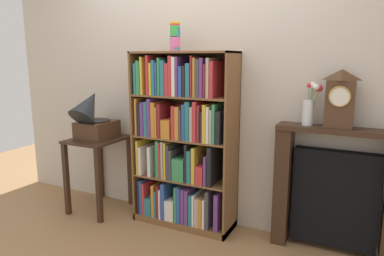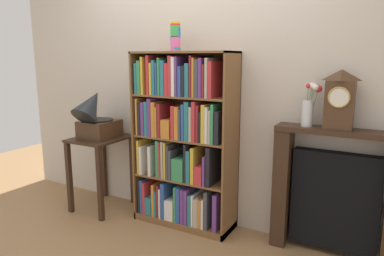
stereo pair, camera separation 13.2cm
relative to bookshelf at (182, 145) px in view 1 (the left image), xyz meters
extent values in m
cube|color=#997047|center=(0.01, -0.12, -0.76)|extent=(7.69, 6.40, 0.02)
cube|color=beige|center=(0.20, 0.23, 0.55)|extent=(4.69, 0.08, 2.60)
cube|color=brown|center=(-0.44, 0.01, 0.04)|extent=(0.02, 0.34, 1.58)
cube|color=brown|center=(0.47, 0.01, 0.04)|extent=(0.02, 0.34, 1.58)
cube|color=brown|center=(0.01, 0.18, 0.04)|extent=(0.93, 0.01, 1.58)
cube|color=brown|center=(0.01, 0.01, 0.82)|extent=(0.93, 0.34, 0.02)
cube|color=brown|center=(0.01, 0.01, -0.72)|extent=(0.93, 0.34, 0.06)
cube|color=black|center=(-0.40, -0.01, -0.53)|extent=(0.02, 0.28, 0.32)
cube|color=#2D519E|center=(-0.37, -0.01, -0.53)|extent=(0.02, 0.28, 0.33)
cube|color=#C63338|center=(-0.35, -0.01, -0.54)|extent=(0.03, 0.28, 0.31)
cube|color=teal|center=(-0.30, -0.04, -0.61)|extent=(0.07, 0.21, 0.17)
cube|color=orange|center=(-0.24, -0.02, -0.54)|extent=(0.03, 0.25, 0.31)
cube|color=teal|center=(-0.21, -0.03, -0.57)|extent=(0.02, 0.23, 0.26)
cube|color=maroon|center=(-0.19, -0.01, -0.54)|extent=(0.02, 0.27, 0.31)
cube|color=white|center=(-0.17, -0.04, -0.55)|extent=(0.02, 0.23, 0.28)
cube|color=#2D519E|center=(-0.13, -0.02, -0.52)|extent=(0.04, 0.25, 0.34)
cube|color=white|center=(-0.07, -0.04, -0.60)|extent=(0.09, 0.23, 0.19)
cube|color=#388E56|center=(0.00, -0.02, -0.53)|extent=(0.02, 0.26, 0.33)
cube|color=#2D519E|center=(0.03, -0.01, -0.53)|extent=(0.04, 0.28, 0.33)
cube|color=#663884|center=(0.07, -0.01, -0.53)|extent=(0.03, 0.28, 0.32)
cube|color=#663884|center=(0.11, -0.03, -0.53)|extent=(0.03, 0.23, 0.32)
cube|color=teal|center=(0.15, 0.00, -0.55)|extent=(0.03, 0.30, 0.28)
cube|color=white|center=(0.17, 0.00, -0.55)|extent=(0.02, 0.29, 0.28)
cube|color=#B2A893|center=(0.21, -0.01, -0.56)|extent=(0.04, 0.27, 0.26)
cube|color=orange|center=(0.24, -0.01, -0.56)|extent=(0.03, 0.28, 0.26)
cube|color=white|center=(0.27, 0.00, -0.56)|extent=(0.02, 0.30, 0.26)
cube|color=#424247|center=(0.31, -0.03, -0.52)|extent=(0.03, 0.23, 0.34)
cube|color=#663884|center=(0.39, -0.03, -0.53)|extent=(0.04, 0.24, 0.33)
cube|color=brown|center=(0.01, 0.01, -0.31)|extent=(0.89, 0.32, 0.02)
cube|color=gold|center=(-0.40, -0.02, -0.14)|extent=(0.02, 0.27, 0.32)
cube|color=white|center=(-0.37, -0.01, -0.17)|extent=(0.03, 0.28, 0.26)
cube|color=white|center=(-0.27, 0.00, -0.16)|extent=(0.03, 0.30, 0.28)
cube|color=#388E56|center=(-0.18, -0.03, -0.13)|extent=(0.03, 0.24, 0.34)
cube|color=#C63338|center=(-0.16, -0.02, -0.14)|extent=(0.02, 0.26, 0.33)
cube|color=#B2A893|center=(-0.13, -0.01, -0.13)|extent=(0.02, 0.27, 0.34)
cube|color=gold|center=(-0.10, -0.03, -0.13)|extent=(0.02, 0.23, 0.33)
cube|color=#424247|center=(-0.08, 0.00, -0.14)|extent=(0.02, 0.29, 0.31)
cube|color=#424247|center=(-0.05, -0.01, -0.17)|extent=(0.03, 0.27, 0.27)
cube|color=#388E56|center=(0.03, -0.03, -0.20)|extent=(0.12, 0.24, 0.20)
cube|color=black|center=(0.10, -0.02, -0.13)|extent=(0.02, 0.26, 0.34)
cube|color=teal|center=(0.13, -0.01, -0.16)|extent=(0.04, 0.27, 0.29)
cube|color=gold|center=(0.17, -0.02, -0.14)|extent=(0.03, 0.27, 0.32)
cube|color=#C63338|center=(0.23, -0.02, -0.22)|extent=(0.07, 0.26, 0.16)
cube|color=#663884|center=(0.28, 0.00, -0.17)|extent=(0.02, 0.30, 0.26)
cube|color=black|center=(0.32, 0.00, -0.13)|extent=(0.04, 0.29, 0.34)
cube|color=brown|center=(0.01, 0.01, 0.07)|extent=(0.89, 0.32, 0.02)
cube|color=orange|center=(-0.40, -0.01, 0.24)|extent=(0.02, 0.27, 0.34)
cube|color=black|center=(-0.37, -0.03, 0.22)|extent=(0.03, 0.25, 0.29)
cube|color=#663884|center=(-0.34, -0.02, 0.23)|extent=(0.03, 0.25, 0.30)
cube|color=teal|center=(-0.30, 0.00, 0.23)|extent=(0.03, 0.30, 0.31)
cube|color=#663884|center=(-0.26, -0.01, 0.24)|extent=(0.04, 0.27, 0.34)
cube|color=orange|center=(-0.22, -0.01, 0.23)|extent=(0.04, 0.27, 0.31)
cube|color=orange|center=(-0.19, 0.00, 0.21)|extent=(0.02, 0.29, 0.27)
cube|color=maroon|center=(-0.16, -0.03, 0.22)|extent=(0.03, 0.23, 0.30)
cube|color=orange|center=(-0.09, -0.04, 0.16)|extent=(0.09, 0.22, 0.16)
cube|color=#C63338|center=(-0.02, 0.00, 0.22)|extent=(0.03, 0.30, 0.29)
cube|color=orange|center=(0.02, -0.01, 0.22)|extent=(0.04, 0.28, 0.29)
cube|color=#424247|center=(0.05, -0.03, 0.21)|extent=(0.02, 0.25, 0.26)
cube|color=#2D519E|center=(0.08, -0.01, 0.23)|extent=(0.03, 0.27, 0.31)
cube|color=teal|center=(0.12, -0.01, 0.24)|extent=(0.04, 0.28, 0.33)
cube|color=#B2A893|center=(0.16, -0.03, 0.22)|extent=(0.02, 0.24, 0.29)
cube|color=#C63338|center=(0.19, -0.02, 0.24)|extent=(0.03, 0.26, 0.34)
cube|color=maroon|center=(0.22, -0.03, 0.23)|extent=(0.02, 0.23, 0.31)
cube|color=black|center=(0.25, -0.02, 0.20)|extent=(0.02, 0.26, 0.26)
cube|color=gold|center=(0.28, -0.01, 0.23)|extent=(0.03, 0.28, 0.32)
cube|color=white|center=(0.31, -0.01, 0.23)|extent=(0.02, 0.28, 0.30)
cube|color=#B2A893|center=(0.33, -0.02, 0.21)|extent=(0.02, 0.26, 0.28)
cube|color=#388E56|center=(0.36, -0.03, 0.24)|extent=(0.02, 0.24, 0.33)
cube|color=black|center=(0.40, -0.03, 0.21)|extent=(0.04, 0.24, 0.27)
cube|color=brown|center=(0.01, 0.01, 0.44)|extent=(0.89, 0.32, 0.02)
cube|color=teal|center=(-0.40, -0.02, 0.59)|extent=(0.02, 0.26, 0.27)
cube|color=#388E56|center=(-0.36, -0.03, 0.60)|extent=(0.04, 0.23, 0.30)
cube|color=gold|center=(-0.33, -0.03, 0.61)|extent=(0.02, 0.23, 0.33)
cube|color=#C63338|center=(-0.27, 0.00, 0.62)|extent=(0.02, 0.29, 0.34)
cube|color=gold|center=(-0.24, -0.01, 0.59)|extent=(0.02, 0.28, 0.28)
cube|color=teal|center=(-0.21, -0.02, 0.60)|extent=(0.03, 0.25, 0.30)
cube|color=#2D519E|center=(-0.18, -0.03, 0.59)|extent=(0.02, 0.23, 0.28)
cube|color=#388E56|center=(-0.15, -0.03, 0.61)|extent=(0.02, 0.24, 0.32)
cube|color=teal|center=(-0.12, -0.03, 0.60)|extent=(0.04, 0.25, 0.30)
cube|color=#C63338|center=(-0.08, 0.00, 0.59)|extent=(0.03, 0.29, 0.28)
cube|color=#C63338|center=(-0.04, -0.03, 0.62)|extent=(0.03, 0.23, 0.34)
cube|color=white|center=(-0.01, -0.04, 0.61)|extent=(0.03, 0.23, 0.33)
cube|color=#663884|center=(0.02, -0.02, 0.61)|extent=(0.02, 0.26, 0.33)
cube|color=#2D519E|center=(0.05, -0.01, 0.58)|extent=(0.03, 0.27, 0.25)
cube|color=black|center=(0.09, 0.00, 0.58)|extent=(0.03, 0.29, 0.26)
cube|color=teal|center=(0.12, -0.03, 0.59)|extent=(0.04, 0.24, 0.28)
cube|color=maroon|center=(0.16, -0.01, 0.62)|extent=(0.02, 0.28, 0.34)
cube|color=orange|center=(0.18, -0.03, 0.61)|extent=(0.02, 0.23, 0.32)
cube|color=#424247|center=(0.21, -0.03, 0.60)|extent=(0.03, 0.24, 0.31)
cube|color=#663884|center=(0.25, -0.01, 0.61)|extent=(0.03, 0.28, 0.32)
cube|color=maroon|center=(0.27, -0.03, 0.58)|extent=(0.02, 0.24, 0.27)
cube|color=#B2A893|center=(0.30, -0.03, 0.61)|extent=(0.02, 0.24, 0.32)
cube|color=#C63338|center=(0.33, -0.02, 0.60)|extent=(0.03, 0.26, 0.30)
cylinder|color=pink|center=(-0.07, 0.00, 0.87)|extent=(0.08, 0.08, 0.09)
cylinder|color=#28B2B7|center=(-0.07, 0.00, 0.88)|extent=(0.08, 0.08, 0.09)
cylinder|color=pink|center=(-0.06, 0.00, 0.90)|extent=(0.08, 0.08, 0.09)
cylinder|color=green|center=(-0.07, 0.00, 0.92)|extent=(0.08, 0.08, 0.09)
cylinder|color=blue|center=(-0.07, 0.00, 0.93)|extent=(0.08, 0.08, 0.09)
cylinder|color=red|center=(-0.07, 0.00, 0.95)|extent=(0.08, 0.08, 0.09)
cylinder|color=black|center=(-0.07, 0.00, 0.96)|extent=(0.08, 0.08, 0.09)
cylinder|color=blue|center=(-0.06, 0.00, 0.98)|extent=(0.08, 0.08, 0.09)
cylinder|color=green|center=(-0.07, 0.00, 0.99)|extent=(0.08, 0.08, 0.09)
cylinder|color=red|center=(-0.07, 0.00, 1.01)|extent=(0.08, 0.08, 0.09)
cylinder|color=yellow|center=(-0.07, 0.00, 1.03)|extent=(0.08, 0.08, 0.09)
cube|color=#382316|center=(-0.90, -0.09, -0.02)|extent=(0.47, 0.55, 0.02)
cube|color=#382316|center=(-1.10, -0.34, -0.39)|extent=(0.04, 0.04, 0.72)
cube|color=#382316|center=(-0.70, -0.34, -0.39)|extent=(0.04, 0.04, 0.72)
cube|color=#382316|center=(-1.10, 0.15, -0.39)|extent=(0.04, 0.04, 0.72)
cube|color=#382316|center=(-0.70, 0.15, -0.39)|extent=(0.04, 0.04, 0.72)
cube|color=#472D1C|center=(-0.90, -0.09, 0.07)|extent=(0.32, 0.34, 0.17)
cylinder|color=black|center=(-0.90, -0.09, 0.17)|extent=(0.27, 0.27, 0.01)
cylinder|color=#1E2328|center=(-0.90, -0.14, 0.19)|extent=(0.03, 0.03, 0.06)
cone|color=#1E2328|center=(-0.90, -0.19, 0.33)|extent=(0.26, 0.39, 0.39)
cube|color=#382316|center=(1.29, 0.08, 0.24)|extent=(0.92, 0.21, 0.04)
cube|color=#382316|center=(0.89, 0.08, -0.27)|extent=(0.12, 0.19, 0.97)
cube|color=black|center=(1.29, 0.11, -0.32)|extent=(0.64, 0.10, 0.78)
cube|color=#472D1C|center=(1.28, 0.08, 0.43)|extent=(0.20, 0.14, 0.35)
pyramid|color=#472D1C|center=(1.28, 0.08, 0.65)|extent=(0.20, 0.14, 0.08)
cylinder|color=silver|center=(1.28, 0.01, 0.50)|extent=(0.14, 0.01, 0.14)
torus|color=#B79347|center=(1.28, 0.01, 0.50)|extent=(0.15, 0.01, 0.15)
cylinder|color=silver|center=(1.06, 0.08, 0.36)|extent=(0.08, 0.08, 0.20)
cylinder|color=#4C753D|center=(1.06, 0.12, 0.42)|extent=(0.03, 0.06, 0.30)
sphere|color=silver|center=(1.08, 0.15, 0.57)|extent=(0.04, 0.04, 0.04)
cylinder|color=#4C753D|center=(1.05, 0.06, 0.42)|extent=(0.01, 0.03, 0.30)
sphere|color=red|center=(1.06, 0.05, 0.57)|extent=(0.04, 0.04, 0.04)
cylinder|color=#4C753D|center=(1.10, 0.08, 0.41)|extent=(0.06, 0.03, 0.28)
sphere|color=red|center=(1.13, 0.07, 0.55)|extent=(0.05, 0.05, 0.05)
cylinder|color=#4C753D|center=(1.06, 0.11, 0.41)|extent=(0.02, 0.06, 0.28)
sphere|color=silver|center=(1.07, 0.14, 0.55)|extent=(0.04, 0.04, 0.04)
cylinder|color=#4C753D|center=(1.07, 0.05, 0.41)|extent=(0.07, 0.04, 0.29)
sphere|color=silver|center=(1.11, 0.04, 0.56)|extent=(0.05, 0.05, 0.05)
cylinder|color=#4C753D|center=(1.06, 0.08, 0.42)|extent=(0.04, 0.03, 0.30)
sphere|color=silver|center=(1.08, 0.06, 0.57)|extent=(0.05, 0.05, 0.05)
camera|label=1|loc=(1.46, -2.74, 0.77)|focal=33.25mm
camera|label=2|loc=(1.58, -2.68, 0.77)|focal=33.25mm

